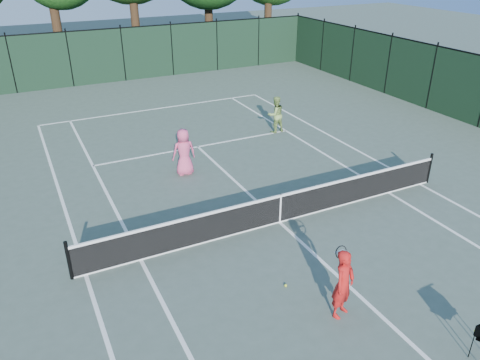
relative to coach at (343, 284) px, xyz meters
name	(u,v)px	position (x,y,z in m)	size (l,w,h in m)	color
ground	(280,222)	(0.75, 3.84, -0.81)	(90.00, 90.00, 0.00)	#49594D
sideline_doubles_left	(86,275)	(-4.73, 3.84, -0.81)	(0.10, 23.77, 0.01)	white
sideline_doubles_right	(420,184)	(6.24, 3.84, -0.81)	(0.10, 23.77, 0.01)	white
sideline_singles_left	(141,260)	(-3.36, 3.84, -0.81)	(0.10, 23.77, 0.01)	white
sideline_singles_right	(388,193)	(4.87, 3.84, -0.81)	(0.10, 23.77, 0.01)	white
baseline_far	(157,109)	(0.75, 15.72, -0.81)	(10.97, 0.10, 0.01)	white
service_line_far	(198,147)	(0.75, 10.24, -0.81)	(8.23, 0.10, 0.01)	white
center_service_line	(280,222)	(0.75, 3.84, -0.81)	(0.10, 12.80, 0.01)	white
tennis_net	(280,208)	(0.75, 3.84, -0.33)	(11.69, 0.09, 1.06)	black
fence_far	(123,55)	(0.75, 21.84, 0.69)	(24.00, 0.05, 3.00)	black
coach	(343,284)	(0.00, 0.00, 0.00)	(0.77, 0.85, 1.62)	red
player_pink	(184,152)	(-0.57, 8.11, 0.02)	(0.85, 0.58, 1.66)	#D94C7A
player_green	(275,114)	(4.37, 10.33, -0.03)	(0.79, 0.64, 1.56)	#80A150
loose_ball_midcourt	(286,285)	(-0.59, 1.29, -0.78)	(0.07, 0.07, 0.07)	#CCE22E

